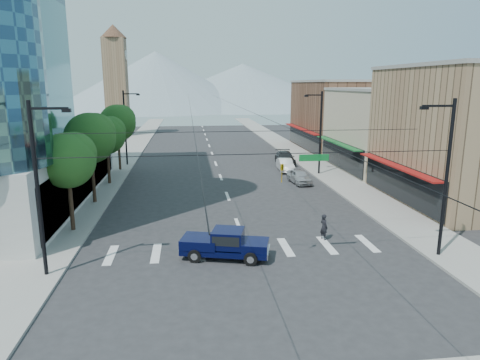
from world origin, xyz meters
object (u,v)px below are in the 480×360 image
(parked_car_mid, at_px, (285,165))
(parked_car_far, at_px, (285,158))
(parked_car_near, at_px, (299,176))
(pedestrian, at_px, (324,227))
(pickup_truck, at_px, (225,243))

(parked_car_mid, bearing_deg, parked_car_far, 79.90)
(parked_car_near, distance_m, parked_car_mid, 6.25)
(pedestrian, height_order, parked_car_mid, pedestrian)
(parked_car_near, height_order, parked_car_mid, parked_car_mid)
(pickup_truck, height_order, parked_car_near, pickup_truck)
(parked_car_near, height_order, parked_car_far, parked_car_far)
(parked_car_near, bearing_deg, pedestrian, -104.71)
(pickup_truck, bearing_deg, parked_car_near, 77.98)
(pedestrian, bearing_deg, pickup_truck, 88.03)
(pedestrian, xyz_separation_m, parked_car_mid, (2.50, 21.96, -0.14))
(parked_car_near, xyz_separation_m, parked_car_far, (0.92, 10.46, 0.08))
(pedestrian, distance_m, parked_car_far, 26.39)
(pedestrian, xyz_separation_m, parked_car_near, (2.50, 15.71, -0.15))
(pedestrian, relative_size, parked_car_near, 0.41)
(parked_car_near, distance_m, parked_car_far, 10.50)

